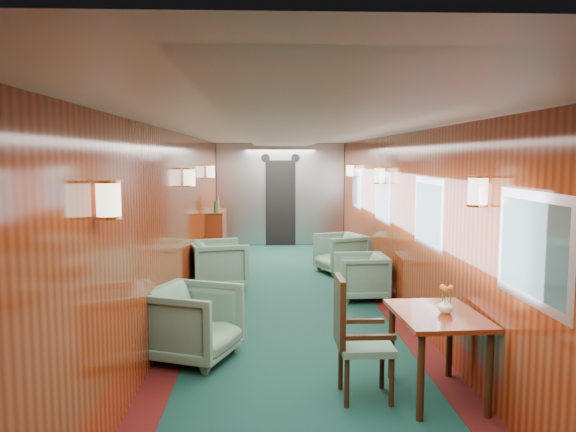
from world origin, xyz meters
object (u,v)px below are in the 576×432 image
object	(u,v)px
dining_table	(437,326)
armchair_right_far	(340,253)
side_chair	(354,333)
armchair_left_far	(218,265)
credenza	(216,235)
armchair_left_near	(193,323)
armchair_right_near	(361,276)

from	to	relation	value
dining_table	armchair_right_far	distance (m)	5.29
side_chair	dining_table	bearing A→B (deg)	-0.51
armchair_left_far	credenza	bearing A→B (deg)	-10.05
armchair_left_near	armchair_left_far	xyz separation A→B (m)	(-0.00, 3.11, 0.00)
dining_table	armchair_right_far	bearing A→B (deg)	89.01
armchair_left_near	armchair_right_near	xyz separation A→B (m)	(2.15, 2.40, -0.05)
credenza	armchair_left_far	world-z (taller)	credenza
side_chair	armchair_right_near	bearing A→B (deg)	78.87
side_chair	armchair_left_near	size ratio (longest dim) A/B	1.27
dining_table	armchair_right_near	size ratio (longest dim) A/B	1.40
armchair_right_near	armchair_right_far	world-z (taller)	armchair_right_far
armchair_left_far	armchair_right_far	distance (m)	2.40
dining_table	credenza	distance (m)	6.96
credenza	armchair_right_near	distance (m)	3.93
credenza	armchair_right_far	world-z (taller)	credenza
armchair_left_near	armchair_right_far	xyz separation A→B (m)	(2.10, 4.29, -0.03)
side_chair	armchair_left_far	xyz separation A→B (m)	(-1.50, 4.10, -0.19)
armchair_left_far	armchair_right_far	xyz separation A→B (m)	(2.10, 1.17, -0.03)
armchair_right_far	dining_table	bearing A→B (deg)	-19.07
armchair_left_near	armchair_right_near	world-z (taller)	armchair_left_near
credenza	armchair_right_near	xyz separation A→B (m)	(2.38, -3.11, -0.18)
armchair_left_far	armchair_right_far	world-z (taller)	armchair_left_far
dining_table	credenza	size ratio (longest dim) A/B	0.79
side_chair	armchair_left_far	bearing A→B (deg)	109.81
armchair_left_near	armchair_right_near	distance (m)	3.22
armchair_left_far	armchair_right_far	size ratio (longest dim) A/B	1.09
side_chair	credenza	size ratio (longest dim) A/B	0.83
dining_table	armchair_right_near	distance (m)	3.41
armchair_right_near	side_chair	bearing A→B (deg)	-12.31
side_chair	armchair_right_far	xyz separation A→B (m)	(0.59, 5.28, -0.22)
credenza	armchair_right_near	size ratio (longest dim) A/B	1.76
armchair_left_far	armchair_right_near	bearing A→B (deg)	-123.88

